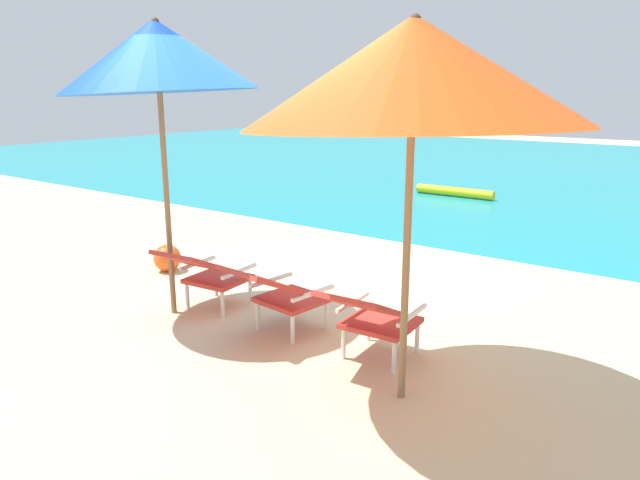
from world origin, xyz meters
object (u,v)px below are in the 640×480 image
swim_buoy (454,192)px  lounge_chair_center (277,291)px  beach_umbrella_left (157,56)px  beach_ball (167,258)px  lounge_chair_left (206,271)px  lounge_chair_right (371,315)px  beach_umbrella_right (413,73)px

swim_buoy → lounge_chair_center: (1.58, -7.27, 0.31)m
swim_buoy → beach_umbrella_left: 7.80m
beach_umbrella_left → lounge_chair_center: bearing=9.1°
lounge_chair_center → beach_ball: 2.34m
lounge_chair_left → lounge_chair_right: 1.83m
beach_umbrella_left → beach_umbrella_right: size_ratio=0.94×
beach_ball → beach_umbrella_right: bearing=-14.8°
lounge_chair_right → lounge_chair_center: bearing=-179.8°
beach_umbrella_left → beach_umbrella_right: bearing=-2.7°
lounge_chair_left → lounge_chair_center: bearing=-1.5°
lounge_chair_right → beach_umbrella_right: (0.44, -0.31, 1.75)m
lounge_chair_left → lounge_chair_center: (0.90, -0.02, 0.00)m
lounge_chair_right → lounge_chair_left: bearing=179.4°
lounge_chair_center → beach_umbrella_right: 2.25m
beach_ball → beach_umbrella_left: bearing=-37.2°
lounge_chair_center → lounge_chair_right: same height
beach_umbrella_left → beach_ball: (-1.09, 0.83, -2.18)m
lounge_chair_left → lounge_chair_right: size_ratio=1.02×
lounge_chair_left → lounge_chair_right: bearing=-0.6°
beach_umbrella_right → beach_ball: bearing=165.2°
swim_buoy → beach_umbrella_right: beach_umbrella_right is taller
lounge_chair_left → beach_umbrella_right: size_ratio=0.32×
lounge_chair_right → beach_umbrella_right: 1.83m
lounge_chair_left → beach_umbrella_left: 1.96m
lounge_chair_center → beach_umbrella_left: bearing=-170.9°
lounge_chair_left → beach_umbrella_left: beach_umbrella_left is taller
beach_umbrella_right → beach_ball: 4.23m
lounge_chair_left → beach_umbrella_left: bearing=-139.9°
lounge_chair_center → lounge_chair_right: (0.93, 0.00, 0.00)m
beach_umbrella_right → beach_umbrella_left: bearing=177.3°
lounge_chair_left → lounge_chair_center: 0.90m
lounge_chair_left → lounge_chair_right: (1.83, -0.02, 0.00)m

